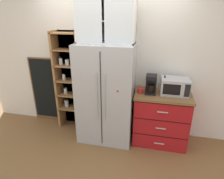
{
  "coord_description": "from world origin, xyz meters",
  "views": [
    {
      "loc": [
        0.75,
        -2.88,
        2.15
      ],
      "look_at": [
        0.1,
        0.02,
        0.94
      ],
      "focal_mm": 30.44,
      "sensor_mm": 36.0,
      "label": 1
    }
  ],
  "objects": [
    {
      "name": "bottle_amber",
      "position": [
        0.95,
        0.13,
        1.04
      ],
      "size": [
        0.07,
        0.07,
        0.27
      ],
      "color": "brown",
      "rests_on": "counter_cabinet"
    },
    {
      "name": "microwave",
      "position": [
        1.11,
        0.12,
        1.05
      ],
      "size": [
        0.44,
        0.33,
        0.26
      ],
      "color": "#ADAFB5",
      "rests_on": "counter_cabinet"
    },
    {
      "name": "mug_red",
      "position": [
        0.57,
        0.03,
        0.96
      ],
      "size": [
        0.12,
        0.09,
        0.09
      ],
      "color": "red",
      "rests_on": "counter_cabinet"
    },
    {
      "name": "ground_plane",
      "position": [
        0.0,
        0.0,
        0.0
      ],
      "size": [
        10.83,
        10.83,
        0.0
      ],
      "primitive_type": "plane",
      "color": "brown"
    },
    {
      "name": "wall_back_cream",
      "position": [
        0.0,
        0.4,
        1.27
      ],
      "size": [
        5.12,
        0.1,
        2.55
      ],
      "primitive_type": "cube",
      "color": "silver",
      "rests_on": "ground"
    },
    {
      "name": "upper_cabinet",
      "position": [
        0.0,
        0.07,
        2.03
      ],
      "size": [
        0.89,
        0.32,
        0.65
      ],
      "color": "silver",
      "rests_on": "refrigerator"
    },
    {
      "name": "pantry_shelf_column",
      "position": [
        -0.76,
        0.28,
        0.95
      ],
      "size": [
        0.55,
        0.31,
        1.86
      ],
      "color": "brown",
      "rests_on": "ground"
    },
    {
      "name": "coffee_maker",
      "position": [
        0.74,
        0.08,
        1.07
      ],
      "size": [
        0.17,
        0.2,
        0.31
      ],
      "color": "black",
      "rests_on": "counter_cabinet"
    },
    {
      "name": "refrigerator",
      "position": [
        0.0,
        0.02,
        0.85
      ],
      "size": [
        0.93,
        0.68,
        1.71
      ],
      "color": "#ADAFB5",
      "rests_on": "ground"
    },
    {
      "name": "counter_cabinet",
      "position": [
        0.95,
        0.07,
        0.46
      ],
      "size": [
        0.91,
        0.59,
        0.92
      ],
      "color": "#A8161C",
      "rests_on": "ground"
    },
    {
      "name": "bottle_cobalt",
      "position": [
        0.95,
        0.16,
        1.04
      ],
      "size": [
        0.06,
        0.06,
        0.29
      ],
      "color": "navy",
      "rests_on": "counter_cabinet"
    },
    {
      "name": "chalkboard_menu",
      "position": [
        -1.36,
        0.33,
        0.68
      ],
      "size": [
        0.6,
        0.04,
        1.34
      ],
      "color": "brown",
      "rests_on": "ground"
    }
  ]
}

